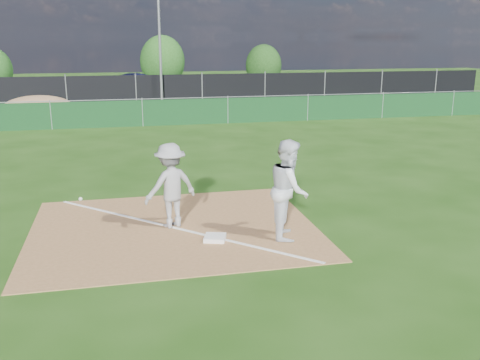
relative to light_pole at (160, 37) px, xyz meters
name	(u,v)px	position (x,y,z in m)	size (l,w,h in m)	color
ground	(149,147)	(-1.50, -12.70, -4.00)	(90.00, 90.00, 0.00)	#1D440E
infield_dirt	(174,228)	(-1.50, -21.70, -3.99)	(6.00, 5.00, 0.02)	#98693C
foul_line	(174,228)	(-1.50, -21.70, -3.98)	(0.08, 7.00, 0.01)	white
green_fence	(142,113)	(-1.50, -7.70, -3.40)	(44.00, 0.05, 1.20)	#0E3617
dirt_mound	(38,107)	(-6.50, -4.20, -3.42)	(3.38, 2.60, 1.17)	#99714A
black_fence	(136,90)	(-1.50, 0.30, -3.10)	(46.00, 0.04, 1.80)	black
parking_lot	(134,97)	(-1.50, 5.30, -4.00)	(46.00, 9.00, 0.01)	black
light_pole	(160,37)	(0.00, 0.00, 0.00)	(0.16, 0.16, 8.00)	slate
first_base	(215,238)	(-0.76, -22.59, -3.94)	(0.42, 0.42, 0.09)	white
play_at_first	(171,185)	(-1.53, -21.57, -3.07)	(2.58, 1.08, 1.82)	#A9A9AC
runner	(289,189)	(0.75, -22.66, -2.98)	(0.99, 0.77, 2.03)	white
car_left	(13,89)	(-9.24, 4.93, -3.26)	(1.72, 4.27, 1.46)	#95979C
car_mid	(143,85)	(-0.85, 4.99, -3.20)	(1.68, 4.80, 1.58)	black
car_right	(181,87)	(1.65, 4.53, -3.32)	(1.87, 4.60, 1.34)	black
tree_mid	(163,61)	(0.99, 10.89, -1.86)	(3.50, 3.50, 4.16)	#382316
tree_right	(264,65)	(9.09, 10.29, -2.23)	(2.89, 2.89, 3.43)	#382316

